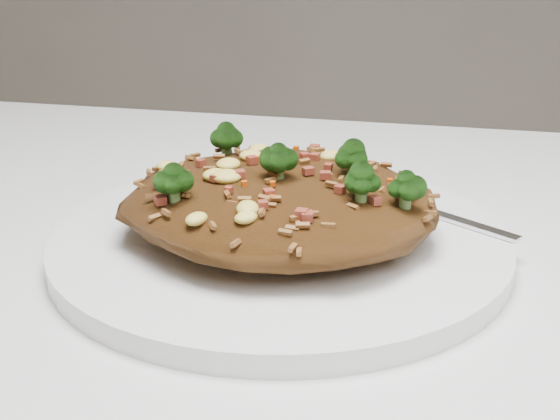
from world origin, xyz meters
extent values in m
cube|color=silver|center=(0.00, 0.00, 0.73)|extent=(1.20, 0.80, 0.04)
cylinder|color=white|center=(-0.07, 0.07, 0.76)|extent=(0.29, 0.29, 0.01)
ellipsoid|color=brown|center=(-0.07, 0.07, 0.78)|extent=(0.20, 0.18, 0.04)
ellipsoid|color=#113907|center=(-0.07, 0.06, 0.82)|extent=(0.02, 0.02, 0.02)
ellipsoid|color=#113907|center=(-0.12, 0.12, 0.81)|extent=(0.02, 0.02, 0.02)
ellipsoid|color=#113907|center=(-0.01, 0.04, 0.81)|extent=(0.02, 0.02, 0.02)
ellipsoid|color=#113907|center=(-0.02, 0.08, 0.81)|extent=(0.02, 0.02, 0.02)
ellipsoid|color=#113907|center=(-0.12, 0.03, 0.81)|extent=(0.02, 0.02, 0.02)
ellipsoid|color=#113907|center=(0.01, 0.05, 0.81)|extent=(0.02, 0.02, 0.02)
cube|color=silver|center=(0.05, 0.10, 0.77)|extent=(0.09, 0.06, 0.00)
cube|color=silver|center=(-0.03, 0.16, 0.77)|extent=(0.04, 0.04, 0.00)
camera|label=1|loc=(0.03, -0.37, 0.96)|focal=50.00mm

